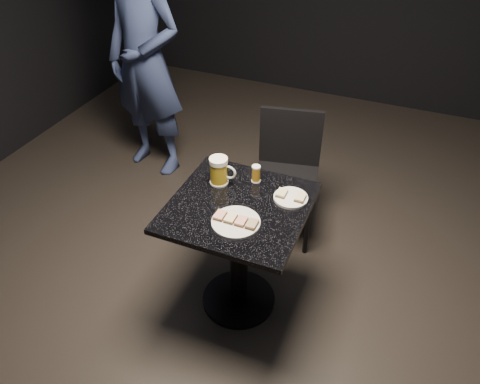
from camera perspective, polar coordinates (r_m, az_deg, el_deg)
name	(u,v)px	position (r m, az deg, el deg)	size (l,w,h in m)	color
floor	(239,300)	(2.94, -0.15, -13.01)	(6.00, 6.00, 0.00)	black
plate_large	(236,222)	(2.29, -0.51, -3.71)	(0.24, 0.24, 0.01)	silver
plate_small	(291,198)	(2.45, 6.20, -0.71)	(0.18, 0.18, 0.01)	white
patron	(145,61)	(3.70, -11.46, 15.35)	(0.66, 0.44, 1.82)	navy
table	(239,239)	(2.56, -0.17, -5.79)	(0.70, 0.70, 0.75)	black
beer_mug	(219,171)	(2.51, -2.53, 2.60)	(0.15, 0.10, 0.16)	silver
beer_tumbler	(256,174)	(2.54, 1.97, 2.25)	(0.05, 0.05, 0.10)	silver
chair	(287,168)	(3.12, 5.77, 2.87)	(0.49, 0.49, 0.88)	black
canapes_on_plate_large	(236,220)	(2.28, -0.51, -3.40)	(0.22, 0.07, 0.02)	#4C3521
canapes_on_plate_small	(291,195)	(2.44, 6.22, -0.41)	(0.15, 0.07, 0.02)	#4C3521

